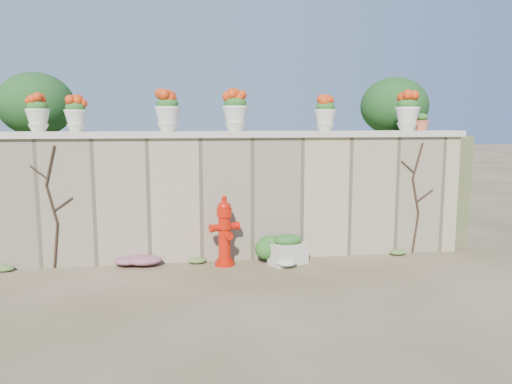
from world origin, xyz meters
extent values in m
plane|color=#4F4227|center=(0.00, 0.00, 0.00)|extent=(80.00, 80.00, 0.00)
cube|color=#9B8A67|center=(0.00, 1.80, 1.00)|extent=(8.00, 0.40, 2.00)
cube|color=beige|center=(0.00, 1.80, 2.05)|extent=(8.10, 0.52, 0.10)
cube|color=#384C23|center=(0.00, 5.00, 1.00)|extent=(9.00, 6.00, 2.00)
ellipsoid|color=#143814|center=(-3.20, 3.00, 2.55)|extent=(1.30, 1.30, 1.10)
ellipsoid|color=#143814|center=(3.40, 3.00, 2.55)|extent=(1.30, 1.30, 1.10)
cylinder|color=black|center=(-2.66, 1.58, 0.35)|extent=(0.12, 0.04, 0.70)
cylinder|color=black|center=(-2.69, 1.58, 1.00)|extent=(0.17, 0.04, 0.61)
cylinder|color=black|center=(-2.67, 1.58, 1.60)|extent=(0.18, 0.04, 0.61)
cylinder|color=black|center=(-2.52, 1.58, 1.00)|extent=(0.30, 0.02, 0.22)
cylinder|color=black|center=(-2.85, 1.58, 1.50)|extent=(0.25, 0.02, 0.21)
cylinder|color=black|center=(3.24, 1.58, 0.35)|extent=(0.12, 0.04, 0.70)
cylinder|color=black|center=(3.22, 1.58, 1.00)|extent=(0.17, 0.04, 0.61)
cylinder|color=black|center=(3.23, 1.58, 1.60)|extent=(0.18, 0.04, 0.61)
cylinder|color=black|center=(3.38, 1.58, 1.00)|extent=(0.30, 0.02, 0.22)
cylinder|color=black|center=(3.05, 1.58, 1.50)|extent=(0.25, 0.02, 0.21)
cylinder|color=red|center=(-0.07, 1.35, 0.03)|extent=(0.31, 0.31, 0.06)
cylinder|color=red|center=(-0.07, 1.35, 0.45)|extent=(0.19, 0.19, 0.69)
cylinder|color=red|center=(-0.07, 1.35, 0.62)|extent=(0.24, 0.24, 0.04)
cylinder|color=red|center=(-0.07, 1.35, 0.85)|extent=(0.24, 0.24, 0.13)
ellipsoid|color=red|center=(-0.07, 1.35, 0.96)|extent=(0.21, 0.21, 0.16)
cylinder|color=red|center=(-0.07, 1.35, 1.05)|extent=(0.08, 0.08, 0.11)
cylinder|color=red|center=(-0.22, 1.30, 0.62)|extent=(0.19, 0.16, 0.11)
cylinder|color=red|center=(0.08, 1.40, 0.62)|extent=(0.19, 0.16, 0.11)
cylinder|color=red|center=(-0.03, 1.23, 0.50)|extent=(0.13, 0.14, 0.10)
cube|color=beige|center=(0.93, 1.26, 0.17)|extent=(0.66, 0.54, 0.34)
ellipsoid|color=#1E5119|center=(0.93, 1.26, 0.39)|extent=(0.51, 0.42, 0.17)
ellipsoid|color=#1E5119|center=(0.61, 1.40, 0.26)|extent=(0.55, 0.49, 0.52)
ellipsoid|color=#B82483|center=(-1.47, 1.52, 0.11)|extent=(0.83, 0.56, 0.22)
ellipsoid|color=white|center=(0.81, 1.02, 0.09)|extent=(0.53, 0.42, 0.19)
ellipsoid|color=#1E5119|center=(-2.87, 1.80, 2.48)|extent=(0.31, 0.31, 0.18)
ellipsoid|color=red|center=(-2.87, 1.80, 2.56)|extent=(0.27, 0.27, 0.19)
ellipsoid|color=#1E5119|center=(-2.31, 1.80, 2.47)|extent=(0.30, 0.30, 0.18)
ellipsoid|color=red|center=(-2.31, 1.80, 2.55)|extent=(0.26, 0.26, 0.19)
ellipsoid|color=#1E5119|center=(-0.92, 1.80, 2.53)|extent=(0.35, 0.35, 0.21)
ellipsoid|color=red|center=(-0.92, 1.80, 2.62)|extent=(0.30, 0.30, 0.22)
ellipsoid|color=#1E5119|center=(0.16, 1.80, 2.55)|extent=(0.36, 0.36, 0.22)
ellipsoid|color=red|center=(0.16, 1.80, 2.64)|extent=(0.31, 0.31, 0.22)
ellipsoid|color=#1E5119|center=(1.66, 1.80, 2.49)|extent=(0.31, 0.31, 0.19)
ellipsoid|color=red|center=(1.66, 1.80, 2.57)|extent=(0.28, 0.28, 0.20)
ellipsoid|color=#1E5119|center=(3.11, 1.80, 2.54)|extent=(0.36, 0.36, 0.21)
ellipsoid|color=red|center=(3.11, 1.80, 2.63)|extent=(0.31, 0.31, 0.22)
ellipsoid|color=#1E5119|center=(3.38, 1.80, 2.32)|extent=(0.20, 0.20, 0.14)
camera|label=1|loc=(-0.74, -6.29, 2.25)|focal=35.00mm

